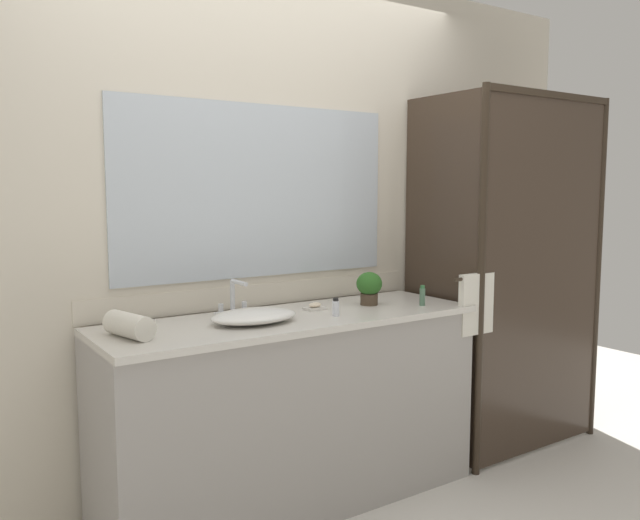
{
  "coord_description": "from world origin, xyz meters",
  "views": [
    {
      "loc": [
        -1.52,
        -2.48,
        1.48
      ],
      "look_at": [
        0.15,
        0.0,
        1.15
      ],
      "focal_mm": 36.07,
      "sensor_mm": 36.0,
      "label": 1
    }
  ],
  "objects_px": {
    "soap_dish": "(315,307)",
    "rolled_towel_near_edge": "(129,325)",
    "faucet": "(234,303)",
    "amenity_bottle_body_wash": "(336,307)",
    "potted_plant": "(369,287)",
    "amenity_bottle_conditioner": "(422,296)",
    "sink_basin": "(254,316)"
  },
  "relations": [
    {
      "from": "soap_dish",
      "to": "amenity_bottle_body_wash",
      "type": "distance_m",
      "value": 0.18
    },
    {
      "from": "potted_plant",
      "to": "amenity_bottle_body_wash",
      "type": "distance_m",
      "value": 0.34
    },
    {
      "from": "sink_basin",
      "to": "amenity_bottle_body_wash",
      "type": "relative_size",
      "value": 4.68
    },
    {
      "from": "amenity_bottle_body_wash",
      "to": "rolled_towel_near_edge",
      "type": "relative_size",
      "value": 0.36
    },
    {
      "from": "soap_dish",
      "to": "rolled_towel_near_edge",
      "type": "xyz_separation_m",
      "value": [
        -0.93,
        -0.08,
        0.03
      ]
    },
    {
      "from": "sink_basin",
      "to": "soap_dish",
      "type": "distance_m",
      "value": 0.4
    },
    {
      "from": "rolled_towel_near_edge",
      "to": "faucet",
      "type": "bearing_deg",
      "value": 17.84
    },
    {
      "from": "amenity_bottle_body_wash",
      "to": "faucet",
      "type": "bearing_deg",
      "value": 144.21
    },
    {
      "from": "amenity_bottle_conditioner",
      "to": "amenity_bottle_body_wash",
      "type": "bearing_deg",
      "value": 177.11
    },
    {
      "from": "faucet",
      "to": "amenity_bottle_body_wash",
      "type": "relative_size",
      "value": 2.02
    },
    {
      "from": "amenity_bottle_body_wash",
      "to": "amenity_bottle_conditioner",
      "type": "bearing_deg",
      "value": -2.89
    },
    {
      "from": "soap_dish",
      "to": "amenity_bottle_conditioner",
      "type": "distance_m",
      "value": 0.55
    },
    {
      "from": "faucet",
      "to": "rolled_towel_near_edge",
      "type": "distance_m",
      "value": 0.57
    },
    {
      "from": "rolled_towel_near_edge",
      "to": "amenity_bottle_conditioner",
      "type": "bearing_deg",
      "value": -5.06
    },
    {
      "from": "amenity_bottle_body_wash",
      "to": "amenity_bottle_conditioner",
      "type": "height_order",
      "value": "amenity_bottle_conditioner"
    },
    {
      "from": "faucet",
      "to": "amenity_bottle_conditioner",
      "type": "distance_m",
      "value": 0.94
    },
    {
      "from": "amenity_bottle_body_wash",
      "to": "amenity_bottle_conditioner",
      "type": "distance_m",
      "value": 0.51
    },
    {
      "from": "sink_basin",
      "to": "potted_plant",
      "type": "relative_size",
      "value": 2.37
    },
    {
      "from": "soap_dish",
      "to": "rolled_towel_near_edge",
      "type": "relative_size",
      "value": 0.43
    },
    {
      "from": "soap_dish",
      "to": "amenity_bottle_body_wash",
      "type": "xyz_separation_m",
      "value": [
        -0.0,
        -0.18,
        0.03
      ]
    },
    {
      "from": "amenity_bottle_conditioner",
      "to": "rolled_towel_near_edge",
      "type": "relative_size",
      "value": 0.44
    },
    {
      "from": "potted_plant",
      "to": "soap_dish",
      "type": "xyz_separation_m",
      "value": [
        -0.3,
        0.04,
        -0.08
      ]
    },
    {
      "from": "soap_dish",
      "to": "faucet",
      "type": "bearing_deg",
      "value": 166.13
    },
    {
      "from": "faucet",
      "to": "soap_dish",
      "type": "xyz_separation_m",
      "value": [
        0.39,
        -0.1,
        -0.04
      ]
    },
    {
      "from": "potted_plant",
      "to": "rolled_towel_near_edge",
      "type": "relative_size",
      "value": 0.71
    },
    {
      "from": "sink_basin",
      "to": "soap_dish",
      "type": "height_order",
      "value": "sink_basin"
    },
    {
      "from": "sink_basin",
      "to": "faucet",
      "type": "distance_m",
      "value": 0.2
    },
    {
      "from": "rolled_towel_near_edge",
      "to": "sink_basin",
      "type": "bearing_deg",
      "value": -2.34
    },
    {
      "from": "soap_dish",
      "to": "amenity_bottle_body_wash",
      "type": "relative_size",
      "value": 1.19
    },
    {
      "from": "faucet",
      "to": "amenity_bottle_body_wash",
      "type": "distance_m",
      "value": 0.47
    },
    {
      "from": "sink_basin",
      "to": "amenity_bottle_body_wash",
      "type": "height_order",
      "value": "amenity_bottle_body_wash"
    },
    {
      "from": "faucet",
      "to": "potted_plant",
      "type": "relative_size",
      "value": 1.02
    }
  ]
}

